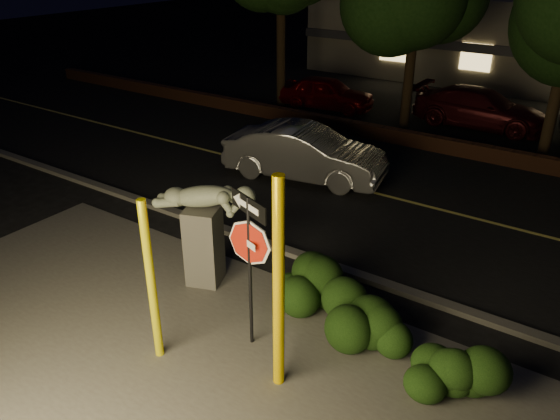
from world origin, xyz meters
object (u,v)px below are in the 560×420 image
object	(u,v)px
yellow_pole_right	(279,288)
sculpture	(204,222)
yellow_pole_left	(151,283)
parked_car_red	(327,93)
parked_car_darkred	(480,108)
silver_sedan	(305,153)
signpost	(249,243)

from	to	relation	value
yellow_pole_right	sculpture	size ratio (longest dim) A/B	1.61
yellow_pole_left	yellow_pole_right	size ratio (longest dim) A/B	0.82
parked_car_red	sculpture	bearing A→B (deg)	-167.94
parked_car_darkred	sculpture	bearing A→B (deg)	173.45
yellow_pole_left	silver_sedan	bearing A→B (deg)	104.55
signpost	parked_car_darkred	world-z (taller)	signpost
signpost	parked_car_red	bearing A→B (deg)	135.15
parked_car_red	parked_car_darkred	xyz separation A→B (m)	(6.01, 1.06, 0.04)
yellow_pole_right	sculpture	distance (m)	3.25
silver_sedan	signpost	bearing A→B (deg)	-165.29
yellow_pole_right	parked_car_red	bearing A→B (deg)	117.10
signpost	sculpture	bearing A→B (deg)	171.75
signpost	silver_sedan	size ratio (longest dim) A/B	0.60
silver_sedan	parked_car_red	xyz separation A→B (m)	(-3.19, 6.87, -0.10)
yellow_pole_left	parked_car_red	world-z (taller)	yellow_pole_left
yellow_pole_right	signpost	world-z (taller)	yellow_pole_right
parked_car_darkred	silver_sedan	bearing A→B (deg)	160.28
sculpture	silver_sedan	bearing A→B (deg)	81.96
yellow_pole_left	silver_sedan	xyz separation A→B (m)	(-2.07, 7.98, -0.69)
yellow_pole_right	parked_car_red	size ratio (longest dim) A/B	0.91
parked_car_red	signpost	bearing A→B (deg)	-162.43
signpost	silver_sedan	bearing A→B (deg)	135.17
signpost	sculpture	distance (m)	2.26
silver_sedan	yellow_pole_right	bearing A→B (deg)	-161.09
signpost	sculpture	world-z (taller)	signpost
parked_car_darkred	parked_car_red	bearing A→B (deg)	99.88
signpost	parked_car_red	distance (m)	15.19
yellow_pole_left	sculpture	world-z (taller)	yellow_pole_left
parked_car_red	parked_car_darkred	world-z (taller)	parked_car_darkred
yellow_pole_left	signpost	distance (m)	1.67
yellow_pole_left	parked_car_red	distance (m)	15.77
yellow_pole_left	silver_sedan	size ratio (longest dim) A/B	0.62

